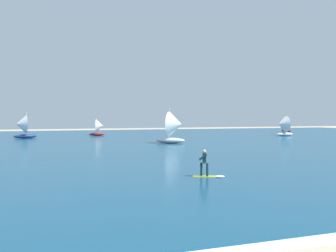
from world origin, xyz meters
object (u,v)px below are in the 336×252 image
sailboat_outermost (288,125)px  sailboat_center_horizon (99,127)px  sailboat_leading (283,126)px  sailboat_trailing (22,126)px  kitesurfer (207,167)px  sailboat_anchored_offshore (174,127)px

sailboat_outermost → sailboat_center_horizon: bearing=-177.3°
sailboat_leading → sailboat_trailing: bearing=170.3°
kitesurfer → sailboat_leading: 50.60m
sailboat_trailing → kitesurfer: bearing=-75.0°
kitesurfer → sailboat_anchored_offshore: 28.18m
sailboat_center_horizon → sailboat_leading: bearing=-20.8°
sailboat_outermost → sailboat_leading: (-11.80, -14.25, 0.25)m
sailboat_trailing → sailboat_anchored_offshore: bearing=-43.3°
sailboat_anchored_offshore → sailboat_center_horizon: size_ratio=1.39×
sailboat_anchored_offshore → sailboat_outermost: bearing=34.1°
sailboat_center_horizon → sailboat_anchored_offshore: bearing=-74.1°
sailboat_outermost → sailboat_trailing: (-57.38, -6.43, 0.35)m
sailboat_leading → sailboat_anchored_offshore: bearing=-156.6°
sailboat_outermost → sailboat_leading: 18.51m
sailboat_anchored_offshore → sailboat_trailing: (-20.04, 18.86, -0.21)m
kitesurfer → sailboat_leading: bearing=48.8°
kitesurfer → sailboat_leading: (33.32, 38.07, 1.31)m
sailboat_outermost → sailboat_anchored_offshore: bearing=-145.9°
sailboat_outermost → sailboat_trailing: size_ratio=0.83×
sailboat_outermost → sailboat_leading: size_ratio=0.87×
sailboat_outermost → sailboat_leading: bearing=-129.6°
kitesurfer → sailboat_trailing: size_ratio=0.46×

